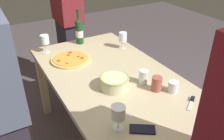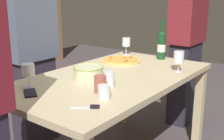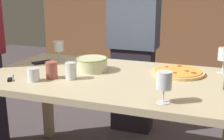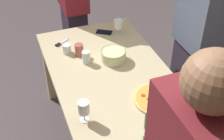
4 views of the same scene
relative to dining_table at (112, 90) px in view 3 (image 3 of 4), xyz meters
The scene contains 12 objects.
dining_table is the anchor object (origin of this frame).
pizza 0.45m from the dining_table, 26.64° to the left, with size 0.34×0.34×0.03m.
serving_bowl 0.24m from the dining_table, 155.90° to the left, with size 0.21×0.21×0.09m.
wine_glass_near_pizza 0.55m from the dining_table, 41.18° to the right, with size 0.08×0.08×0.16m.
wine_glass_by_bottle 0.77m from the dining_table, 26.40° to the left, with size 0.08×0.08×0.17m.
wine_glass_far_left 0.62m from the dining_table, 153.64° to the left, with size 0.08×0.08×0.15m.
cup_amber 0.30m from the dining_table, 147.09° to the right, with size 0.07×0.07×0.10m, color white.
cup_ceramic 0.50m from the dining_table, 148.25° to the right, with size 0.07×0.07×0.08m, color white.
cup_spare 0.40m from the dining_table, 153.92° to the right, with size 0.07×0.07×0.10m, color #A85147.
cell_phone 0.64m from the dining_table, 166.02° to the left, with size 0.07×0.14×0.01m, color black.
pizza_knife 0.64m from the dining_table, 153.89° to the right, with size 0.10×0.14×0.02m.
person_guest_right 0.82m from the dining_table, 96.09° to the left, with size 0.43×0.24×1.58m.
Camera 3 is at (0.60, -1.68, 1.29)m, focal length 47.14 mm.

